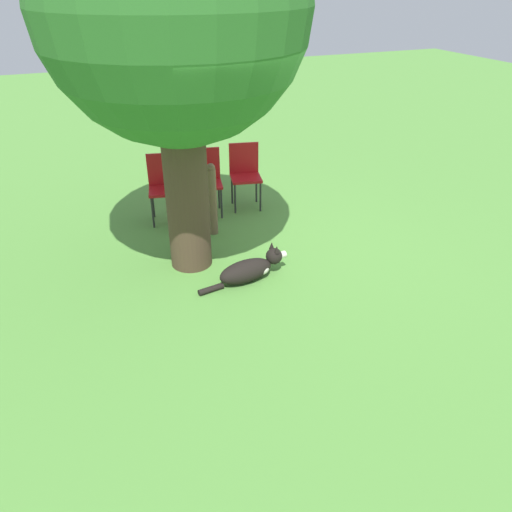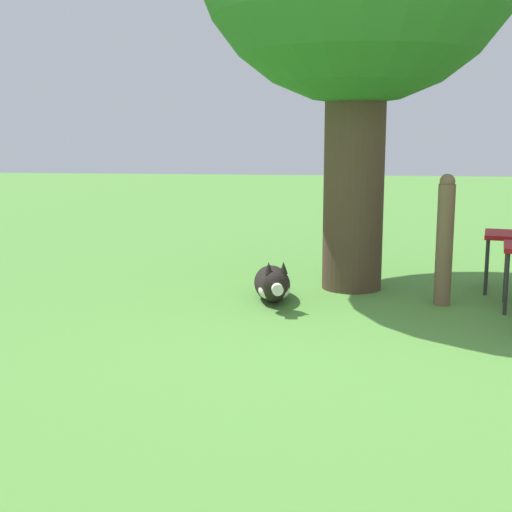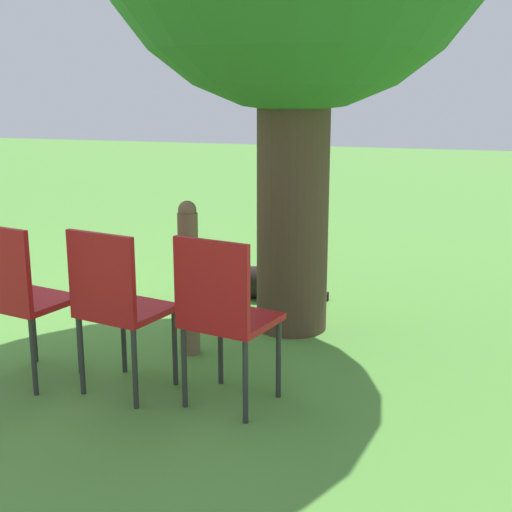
# 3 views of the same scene
# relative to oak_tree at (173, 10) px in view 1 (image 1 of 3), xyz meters

# --- Properties ---
(ground_plane) EXTENTS (30.00, 30.00, 0.00)m
(ground_plane) POSITION_rel_oak_tree_xyz_m (-0.08, -0.91, -2.82)
(ground_plane) COLOR #56933D
(oak_tree) EXTENTS (2.71, 2.71, 4.22)m
(oak_tree) POSITION_rel_oak_tree_xyz_m (0.00, 0.00, 0.00)
(oak_tree) COLOR #4C3828
(oak_tree) RESTS_ON ground_plane
(dog) EXTENTS (0.39, 1.15, 0.38)m
(dog) POSITION_rel_oak_tree_xyz_m (-0.62, -0.54, -2.68)
(dog) COLOR black
(dog) RESTS_ON ground_plane
(fence_post) EXTENTS (0.13, 0.13, 1.00)m
(fence_post) POSITION_rel_oak_tree_xyz_m (0.68, -0.50, -2.32)
(fence_post) COLOR brown
(fence_post) RESTS_ON ground_plane
(red_chair_0) EXTENTS (0.50, 0.52, 0.95)m
(red_chair_0) POSITION_rel_oak_tree_xyz_m (1.40, -1.24, -2.27)
(red_chair_0) COLOR #B21419
(red_chair_0) RESTS_ON ground_plane
(red_chair_1) EXTENTS (0.50, 0.52, 0.95)m
(red_chair_1) POSITION_rel_oak_tree_xyz_m (1.39, -0.63, -2.27)
(red_chair_1) COLOR #B21419
(red_chair_1) RESTS_ON ground_plane
(red_chair_2) EXTENTS (0.50, 0.52, 0.95)m
(red_chair_2) POSITION_rel_oak_tree_xyz_m (1.37, -0.01, -2.27)
(red_chair_2) COLOR #B21419
(red_chair_2) RESTS_ON ground_plane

